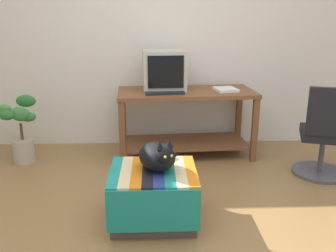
% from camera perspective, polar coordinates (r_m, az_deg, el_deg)
% --- Properties ---
extents(ground_plane, '(14.00, 14.00, 0.00)m').
position_cam_1_polar(ground_plane, '(2.66, -0.98, -16.80)').
color(ground_plane, olive).
extents(back_wall, '(8.00, 0.10, 2.60)m').
position_cam_1_polar(back_wall, '(4.28, -1.73, 14.34)').
color(back_wall, silver).
rests_on(back_wall, ground_plane).
extents(desk, '(1.49, 0.75, 0.72)m').
position_cam_1_polar(desk, '(3.96, 2.80, 2.35)').
color(desk, brown).
rests_on(desk, ground_plane).
extents(tv_monitor, '(0.47, 0.42, 0.42)m').
position_cam_1_polar(tv_monitor, '(3.91, -0.62, 8.65)').
color(tv_monitor, '#BCB7A8').
rests_on(tv_monitor, desk).
extents(keyboard, '(0.42, 0.20, 0.02)m').
position_cam_1_polar(keyboard, '(3.73, -0.53, 5.26)').
color(keyboard, black).
rests_on(keyboard, desk).
extents(book, '(0.26, 0.29, 0.03)m').
position_cam_1_polar(book, '(3.95, 9.03, 5.70)').
color(book, white).
rests_on(book, desk).
extents(ottoman_with_blanket, '(0.63, 0.58, 0.40)m').
position_cam_1_polar(ottoman_with_blanket, '(2.75, -2.30, -10.83)').
color(ottoman_with_blanket, '#4C4238').
rests_on(ottoman_with_blanket, ground_plane).
extents(cat, '(0.36, 0.44, 0.27)m').
position_cam_1_polar(cat, '(2.63, -1.55, -4.77)').
color(cat, black).
rests_on(cat, ottoman_with_blanket).
extents(potted_plant, '(0.37, 0.36, 0.70)m').
position_cam_1_polar(potted_plant, '(4.08, -21.93, -0.85)').
color(potted_plant, '#B7A893').
rests_on(potted_plant, ground_plane).
extents(office_chair, '(0.53, 0.54, 0.89)m').
position_cam_1_polar(office_chair, '(3.71, 23.35, -1.75)').
color(office_chair, '#4C4C51').
rests_on(office_chair, ground_plane).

